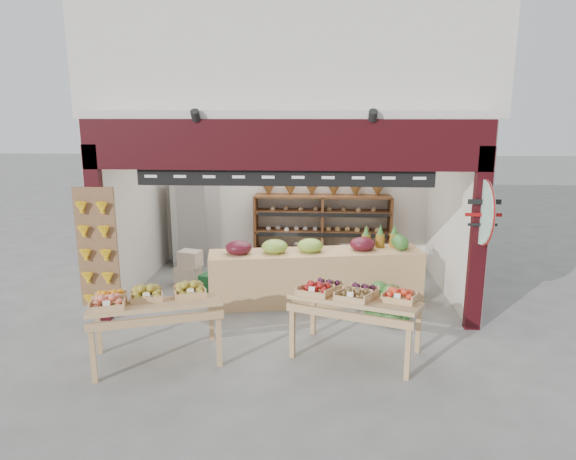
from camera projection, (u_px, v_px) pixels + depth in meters
The scene contains 11 objects.
ground at pixel (288, 299), 8.71m from camera, with size 60.00×60.00×0.00m, color slate.
shop_structure at pixel (294, 66), 9.39m from camera, with size 6.36×5.12×5.40m.
banana_board at pixel (97, 251), 7.47m from camera, with size 0.60×0.15×1.80m.
gift_sign at pixel (483, 212), 7.04m from camera, with size 0.04×0.93×0.92m.
back_shelving at pixel (322, 212), 10.34m from camera, with size 2.77×0.45×1.73m.
refrigerator at pixel (196, 221), 10.40m from camera, with size 0.72×0.72×1.86m, color #B7B9BE.
cardboard_stack at pixel (201, 274), 9.27m from camera, with size 1.07×0.77×0.65m.
mid_counter at pixel (315, 274), 8.46m from camera, with size 3.55×1.27×1.09m.
display_table_left at pixel (146, 302), 6.43m from camera, with size 1.79×1.35×1.01m.
display_table_right at pixel (353, 297), 6.58m from camera, with size 1.79×1.36×1.01m.
watermelon_pile at pixel (387, 306), 7.81m from camera, with size 0.69×0.71×0.54m.
Camera 1 is at (0.49, -8.21, 3.09)m, focal length 32.00 mm.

